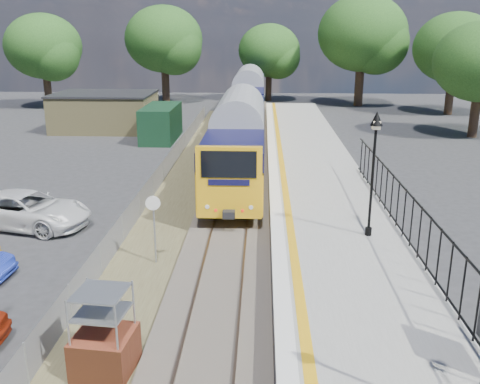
# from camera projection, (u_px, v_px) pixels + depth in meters

# --- Properties ---
(ground) EXTENTS (120.00, 120.00, 0.00)m
(ground) POSITION_uv_depth(u_px,v_px,m) (211.00, 344.00, 14.57)
(ground) COLOR #2D2D30
(ground) RESTS_ON ground
(track_bed) EXTENTS (5.90, 80.00, 0.29)m
(track_bed) POSITION_uv_depth(u_px,v_px,m) (221.00, 220.00, 23.81)
(track_bed) COLOR #473F38
(track_bed) RESTS_ON ground
(platform) EXTENTS (5.00, 70.00, 0.90)m
(platform) POSITION_uv_depth(u_px,v_px,m) (331.00, 227.00, 21.92)
(platform) COLOR gray
(platform) RESTS_ON ground
(platform_edge) EXTENTS (0.90, 70.00, 0.01)m
(platform_edge) POSITION_uv_depth(u_px,v_px,m) (281.00, 216.00, 21.87)
(platform_edge) COLOR silver
(platform_edge) RESTS_ON platform
(victorian_lamp_north) EXTENTS (0.44, 0.44, 4.60)m
(victorian_lamp_north) POSITION_uv_depth(u_px,v_px,m) (375.00, 145.00, 18.84)
(victorian_lamp_north) COLOR black
(victorian_lamp_north) RESTS_ON platform
(palisade_fence) EXTENTS (0.12, 26.00, 2.00)m
(palisade_fence) POSITION_uv_depth(u_px,v_px,m) (436.00, 253.00, 15.91)
(palisade_fence) COLOR black
(palisade_fence) RESTS_ON platform
(wire_fence) EXTENTS (0.06, 52.00, 1.20)m
(wire_fence) POSITION_uv_depth(u_px,v_px,m) (148.00, 192.00, 26.04)
(wire_fence) COLOR #999EA3
(wire_fence) RESTS_ON ground
(outbuilding) EXTENTS (10.80, 10.10, 3.12)m
(outbuilding) POSITION_uv_depth(u_px,v_px,m) (115.00, 113.00, 44.39)
(outbuilding) COLOR #9F9159
(outbuilding) RESTS_ON ground
(tree_line) EXTENTS (56.80, 43.80, 11.88)m
(tree_line) POSITION_uv_depth(u_px,v_px,m) (264.00, 46.00, 52.72)
(tree_line) COLOR #332319
(tree_line) RESTS_ON ground
(train) EXTENTS (2.82, 40.83, 3.51)m
(train) POSITION_uv_depth(u_px,v_px,m) (245.00, 109.00, 41.15)
(train) COLOR gold
(train) RESTS_ON ground
(brick_plinth) EXTENTS (1.54, 1.54, 2.26)m
(brick_plinth) POSITION_uv_depth(u_px,v_px,m) (104.00, 333.00, 13.07)
(brick_plinth) COLOR brown
(brick_plinth) RESTS_ON ground
(speed_sign) EXTENTS (0.52, 0.14, 2.61)m
(speed_sign) POSITION_uv_depth(u_px,v_px,m) (154.00, 219.00, 19.01)
(speed_sign) COLOR #999EA3
(speed_sign) RESTS_ON ground
(car_white) EXTENTS (5.96, 3.70, 1.54)m
(car_white) POSITION_uv_depth(u_px,v_px,m) (27.00, 210.00, 22.99)
(car_white) COLOR white
(car_white) RESTS_ON ground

